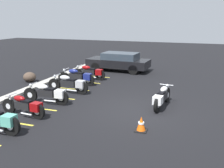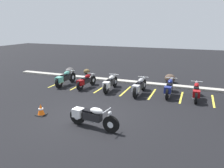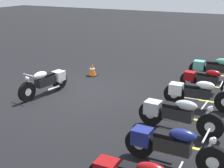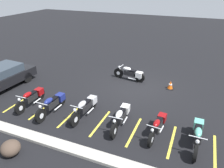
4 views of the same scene
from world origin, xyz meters
TOP-DOWN VIEW (x-y plane):
  - ground at (0.00, 0.00)m, footprint 60.00×60.00m
  - motorcycle_white_featured at (0.63, -0.84)m, footprint 2.16×0.65m
  - parked_bike_0 at (-3.69, 3.98)m, footprint 0.63×2.25m
  - parked_bike_1 at (-2.14, 3.94)m, footprint 0.59×2.05m
  - parked_bike_2 at (-0.52, 3.97)m, footprint 0.62×2.20m
  - parked_bike_3 at (1.31, 3.87)m, footprint 0.63×2.25m
  - parked_bike_4 at (2.91, 4.22)m, footprint 0.63×2.23m
  - traffic_cone at (-1.95, -0.56)m, footprint 0.40×0.40m
  - stall_line_0 at (-4.39, 4.18)m, footprint 0.10×2.10m
  - stall_line_1 at (-2.80, 4.18)m, footprint 0.10×2.10m
  - stall_line_2 at (-1.20, 4.18)m, footprint 0.10×2.10m
  - stall_line_3 at (0.40, 4.18)m, footprint 0.10×2.10m
  - stall_line_4 at (1.99, 4.18)m, footprint 0.10×2.10m

SIDE VIEW (x-z plane):
  - ground at x=0.00m, z-range 0.00..0.00m
  - stall_line_0 at x=-4.39m, z-range 0.00..0.00m
  - stall_line_1 at x=-2.80m, z-range 0.00..0.00m
  - stall_line_2 at x=-1.20m, z-range 0.00..0.00m
  - stall_line_3 at x=0.40m, z-range 0.00..0.00m
  - stall_line_4 at x=1.99m, z-range 0.00..0.00m
  - traffic_cone at x=-1.95m, z-range -0.02..0.49m
  - parked_bike_1 at x=-2.14m, z-range 0.03..0.83m
  - motorcycle_white_featured at x=0.63m, z-range 0.03..0.88m
  - parked_bike_2 at x=-0.52m, z-range 0.03..0.89m
  - parked_bike_4 at x=2.91m, z-range 0.03..0.91m
  - parked_bike_3 at x=1.31m, z-range 0.03..0.91m
  - parked_bike_0 at x=-3.69m, z-range 0.03..0.91m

